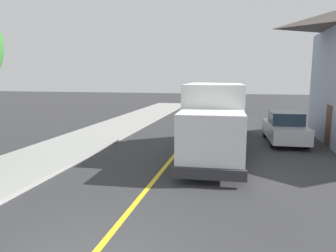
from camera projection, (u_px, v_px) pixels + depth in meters
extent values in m
cube|color=gold|center=(180.00, 148.00, 15.32)|extent=(0.16, 56.00, 0.01)
cube|color=silver|center=(214.00, 112.00, 14.19)|extent=(2.63, 5.11, 2.60)
cube|color=silver|center=(211.00, 136.00, 10.86)|extent=(2.37, 2.10, 1.70)
cube|color=#1E2D3D|center=(210.00, 130.00, 9.93)|extent=(2.04, 0.17, 0.75)
cube|color=#2D2D33|center=(209.00, 174.00, 9.97)|extent=(2.41, 0.31, 0.36)
cylinder|color=black|center=(240.00, 162.00, 11.02)|extent=(0.35, 1.01, 1.00)
cylinder|color=black|center=(182.00, 160.00, 11.38)|extent=(0.35, 1.01, 1.00)
cylinder|color=black|center=(235.00, 138.00, 15.45)|extent=(0.35, 1.01, 1.00)
cylinder|color=black|center=(193.00, 136.00, 15.81)|extent=(0.35, 1.01, 1.00)
cube|color=silver|center=(228.00, 120.00, 20.48)|extent=(1.93, 4.45, 0.76)
cube|color=#1E2D3D|center=(229.00, 110.00, 20.51)|extent=(1.64, 1.85, 0.64)
cylinder|color=black|center=(241.00, 129.00, 19.02)|extent=(0.24, 0.65, 0.64)
cylinder|color=black|center=(215.00, 128.00, 19.31)|extent=(0.24, 0.65, 0.64)
cylinder|color=black|center=(240.00, 123.00, 21.75)|extent=(0.24, 0.65, 0.64)
cylinder|color=black|center=(217.00, 122.00, 22.04)|extent=(0.24, 0.65, 0.64)
cube|color=#B7B7BC|center=(233.00, 111.00, 26.05)|extent=(1.89, 4.43, 0.76)
cube|color=#1E2D3D|center=(234.00, 103.00, 26.08)|extent=(1.62, 1.83, 0.64)
cylinder|color=black|center=(243.00, 117.00, 24.56)|extent=(0.23, 0.64, 0.64)
cylinder|color=black|center=(222.00, 117.00, 24.93)|extent=(0.23, 0.64, 0.64)
cylinder|color=black|center=(243.00, 113.00, 27.26)|extent=(0.23, 0.64, 0.64)
cylinder|color=black|center=(225.00, 113.00, 27.63)|extent=(0.23, 0.64, 0.64)
cube|color=#2D4793|center=(229.00, 105.00, 31.48)|extent=(1.85, 4.42, 0.76)
cube|color=#1E2D3D|center=(229.00, 98.00, 31.51)|extent=(1.61, 1.82, 0.64)
cylinder|color=black|center=(237.00, 110.00, 30.01)|extent=(0.23, 0.64, 0.64)
cylinder|color=black|center=(220.00, 110.00, 30.33)|extent=(0.23, 0.64, 0.64)
cylinder|color=black|center=(237.00, 107.00, 32.73)|extent=(0.23, 0.64, 0.64)
cylinder|color=black|center=(221.00, 107.00, 33.05)|extent=(0.23, 0.64, 0.64)
cube|color=#B7B7BC|center=(284.00, 131.00, 16.62)|extent=(2.01, 4.48, 0.76)
cube|color=#1E2D3D|center=(286.00, 118.00, 16.36)|extent=(1.67, 1.87, 0.64)
cylinder|color=black|center=(265.00, 132.00, 18.18)|extent=(0.25, 0.65, 0.64)
cylinder|color=black|center=(294.00, 133.00, 17.91)|extent=(0.25, 0.65, 0.64)
cylinder|color=black|center=(273.00, 142.00, 15.44)|extent=(0.25, 0.65, 0.64)
cylinder|color=black|center=(307.00, 143.00, 15.17)|extent=(0.25, 0.65, 0.64)
cube|color=brown|center=(329.00, 126.00, 15.68)|extent=(0.10, 1.00, 2.10)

